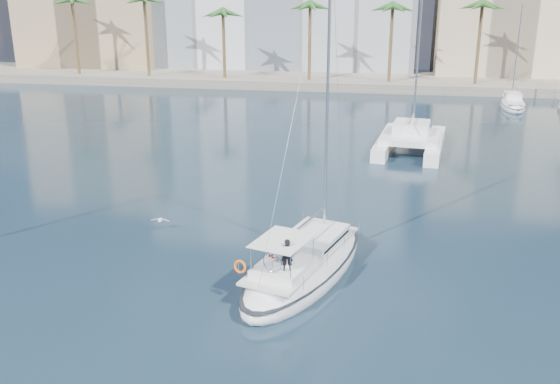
# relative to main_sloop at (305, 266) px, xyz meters

# --- Properties ---
(ground) EXTENTS (160.00, 160.00, 0.00)m
(ground) POSITION_rel_main_sloop_xyz_m (-1.81, 1.37, -0.53)
(ground) COLOR black
(ground) RESTS_ON ground
(quay) EXTENTS (120.00, 14.00, 1.20)m
(quay) POSITION_rel_main_sloop_xyz_m (-1.81, 62.37, 0.07)
(quay) COLOR gray
(quay) RESTS_ON ground
(building_tan_left) EXTENTS (22.00, 14.00, 22.00)m
(building_tan_left) POSITION_rel_main_sloop_xyz_m (-43.81, 70.37, 10.47)
(building_tan_left) COLOR tan
(building_tan_left) RESTS_ON ground
(building_beige) EXTENTS (20.00, 14.00, 20.00)m
(building_beige) POSITION_rel_main_sloop_xyz_m (20.19, 71.37, 9.47)
(building_beige) COLOR beige
(building_beige) RESTS_ON ground
(palm_left) EXTENTS (3.60, 3.60, 12.30)m
(palm_left) POSITION_rel_main_sloop_xyz_m (-35.81, 58.37, 9.75)
(palm_left) COLOR brown
(palm_left) RESTS_ON ground
(palm_centre) EXTENTS (3.60, 3.60, 12.30)m
(palm_centre) POSITION_rel_main_sloop_xyz_m (-1.81, 58.37, 9.75)
(palm_centre) COLOR brown
(palm_centre) RESTS_ON ground
(main_sloop) EXTENTS (6.88, 12.21, 17.28)m
(main_sloop) POSITION_rel_main_sloop_xyz_m (0.00, 0.00, 0.00)
(main_sloop) COLOR white
(main_sloop) RESTS_ON ground
(catamaran) EXTENTS (6.66, 11.40, 15.95)m
(catamaran) POSITION_rel_main_sloop_xyz_m (5.79, 26.12, 0.59)
(catamaran) COLOR white
(catamaran) RESTS_ON ground
(seagull) EXTENTS (1.15, 0.49, 0.21)m
(seagull) POSITION_rel_main_sloop_xyz_m (-9.20, 4.48, 0.13)
(seagull) COLOR silver
(seagull) RESTS_ON ground
(moored_yacht_a) EXTENTS (3.37, 9.52, 11.90)m
(moored_yacht_a) POSITION_rel_main_sloop_xyz_m (18.19, 48.37, -0.53)
(moored_yacht_a) COLOR white
(moored_yacht_a) RESTS_ON ground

